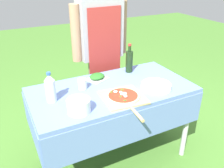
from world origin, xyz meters
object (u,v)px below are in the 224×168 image
(pizza_on_peel, at_px, (123,97))
(oil_bottle, at_px, (129,61))
(herb_container, at_px, (97,77))
(water_bottle, at_px, (50,88))
(person_cook, at_px, (100,43))
(prep_table, at_px, (112,98))
(plate_stack, at_px, (156,86))
(mixing_tub, at_px, (79,106))
(sauce_jar, at_px, (82,84))

(pizza_on_peel, xyz_separation_m, oil_bottle, (0.31, 0.44, 0.10))
(herb_container, bearing_deg, water_bottle, -156.10)
(person_cook, bearing_deg, prep_table, 72.02)
(plate_stack, bearing_deg, water_bottle, 167.62)
(prep_table, height_order, mixing_tub, mixing_tub)
(prep_table, xyz_separation_m, sauce_jar, (-0.23, 0.11, 0.13))
(pizza_on_peel, xyz_separation_m, water_bottle, (-0.50, 0.22, 0.10))
(sauce_jar, bearing_deg, oil_bottle, 13.90)
(sauce_jar, bearing_deg, plate_stack, -26.11)
(oil_bottle, height_order, plate_stack, oil_bottle)
(mixing_tub, xyz_separation_m, plate_stack, (0.71, 0.05, -0.03))
(pizza_on_peel, height_order, sauce_jar, sauce_jar)
(oil_bottle, bearing_deg, sauce_jar, -166.10)
(oil_bottle, relative_size, plate_stack, 1.09)
(pizza_on_peel, bearing_deg, mixing_tub, -171.78)
(pizza_on_peel, relative_size, plate_stack, 2.00)
(pizza_on_peel, xyz_separation_m, mixing_tub, (-0.37, -0.02, 0.04))
(plate_stack, bearing_deg, pizza_on_peel, -174.53)
(plate_stack, bearing_deg, sauce_jar, 153.89)
(mixing_tub, bearing_deg, plate_stack, 4.13)
(water_bottle, bearing_deg, mixing_tub, -60.16)
(pizza_on_peel, distance_m, sauce_jar, 0.38)
(pizza_on_peel, distance_m, mixing_tub, 0.37)
(water_bottle, xyz_separation_m, sauce_jar, (0.28, 0.09, -0.07))
(person_cook, distance_m, pizza_on_peel, 0.81)
(person_cook, relative_size, sauce_jar, 19.03)
(person_cook, bearing_deg, mixing_tub, 53.36)
(mixing_tub, bearing_deg, prep_table, 30.07)
(prep_table, relative_size, plate_stack, 5.40)
(prep_table, distance_m, pizza_on_peel, 0.23)
(water_bottle, bearing_deg, prep_table, -2.21)
(mixing_tub, bearing_deg, sauce_jar, 65.45)
(plate_stack, distance_m, sauce_jar, 0.62)
(sauce_jar, bearing_deg, herb_container, 32.73)
(pizza_on_peel, xyz_separation_m, herb_container, (-0.04, 0.42, 0.01))
(herb_container, bearing_deg, person_cook, 60.49)
(person_cook, relative_size, mixing_tub, 9.80)
(oil_bottle, xyz_separation_m, water_bottle, (-0.81, -0.22, 0.00))
(prep_table, xyz_separation_m, oil_bottle, (0.31, 0.24, 0.21))
(water_bottle, height_order, sauce_jar, water_bottle)
(pizza_on_peel, distance_m, plate_stack, 0.34)
(herb_container, xyz_separation_m, mixing_tub, (-0.33, -0.44, 0.03))
(mixing_tub, bearing_deg, pizza_on_peel, 2.89)
(pizza_on_peel, relative_size, herb_container, 2.32)
(person_cook, bearing_deg, water_bottle, 36.98)
(person_cook, distance_m, oil_bottle, 0.38)
(prep_table, bearing_deg, oil_bottle, 38.17)
(prep_table, height_order, person_cook, person_cook)
(mixing_tub, height_order, sauce_jar, mixing_tub)
(plate_stack, xyz_separation_m, sauce_jar, (-0.56, 0.27, 0.02))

